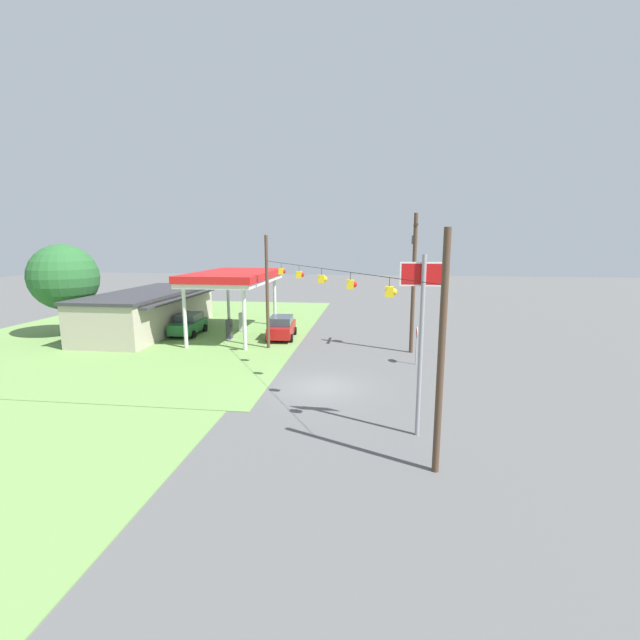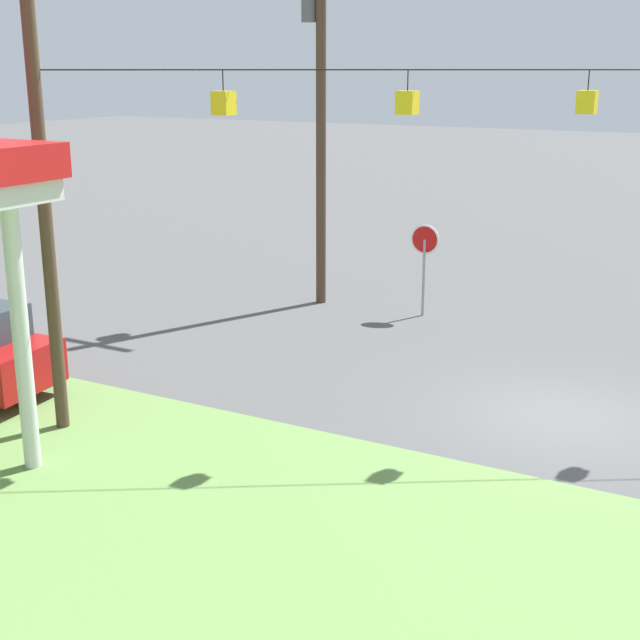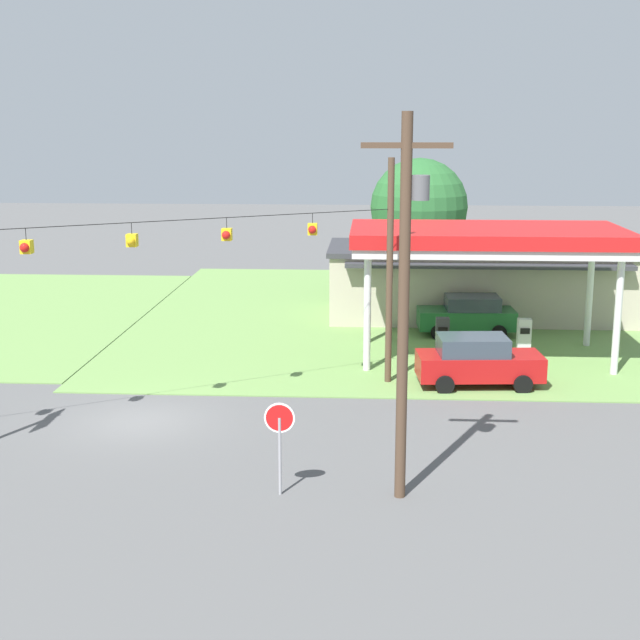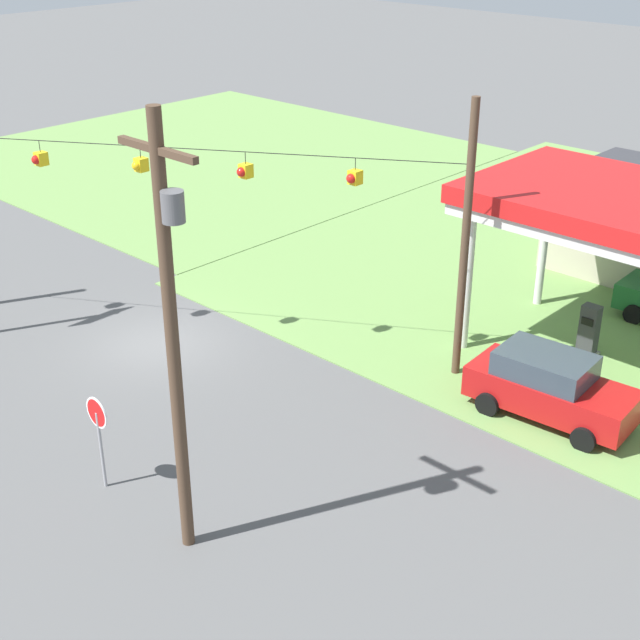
# 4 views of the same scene
# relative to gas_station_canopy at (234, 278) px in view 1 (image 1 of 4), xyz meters

# --- Properties ---
(ground_plane) EXTENTS (160.00, 160.00, 0.00)m
(ground_plane) POSITION_rel_gas_station_canopy_xyz_m (-12.06, -8.80, -4.90)
(ground_plane) COLOR #565656
(grass_verge_station_corner) EXTENTS (36.00, 28.00, 0.04)m
(grass_verge_station_corner) POSITION_rel_gas_station_canopy_xyz_m (2.00, 8.11, -4.88)
(grass_verge_station_corner) COLOR #6B934C
(grass_verge_station_corner) RESTS_ON ground
(gas_station_canopy) EXTENTS (10.92, 5.93, 5.40)m
(gas_station_canopy) POSITION_rel_gas_station_canopy_xyz_m (0.00, 0.00, 0.00)
(gas_station_canopy) COLOR silver
(gas_station_canopy) RESTS_ON ground
(gas_station_store) EXTENTS (15.02, 6.56, 3.56)m
(gas_station_store) POSITION_rel_gas_station_canopy_xyz_m (0.77, 8.09, -3.10)
(gas_station_store) COLOR #B2A893
(gas_station_store) RESTS_ON ground
(fuel_pump_near) EXTENTS (0.71, 0.56, 1.68)m
(fuel_pump_near) POSITION_rel_gas_station_canopy_xyz_m (-1.67, -0.00, -4.09)
(fuel_pump_near) COLOR gray
(fuel_pump_near) RESTS_ON ground
(fuel_pump_far) EXTENTS (0.71, 0.56, 1.68)m
(fuel_pump_far) POSITION_rel_gas_station_canopy_xyz_m (1.67, -0.00, -4.09)
(fuel_pump_far) COLOR gray
(fuel_pump_far) RESTS_ON ground
(car_at_pumps_front) EXTENTS (4.67, 2.38, 1.89)m
(car_at_pumps_front) POSITION_rel_gas_station_canopy_xyz_m (-0.68, -4.10, -3.92)
(car_at_pumps_front) COLOR #AD1414
(car_at_pumps_front) RESTS_ON ground
(car_at_pumps_rear) EXTENTS (4.44, 2.24, 1.83)m
(car_at_pumps_rear) POSITION_rel_gas_station_canopy_xyz_m (-0.21, 4.09, -3.95)
(car_at_pumps_rear) COLOR #1E602D
(car_at_pumps_rear) RESTS_ON ground
(stop_sign_roadside) EXTENTS (0.80, 0.08, 2.50)m
(stop_sign_roadside) POSITION_rel_gas_station_canopy_xyz_m (-6.91, -14.32, -3.08)
(stop_sign_roadside) COLOR #99999E
(stop_sign_roadside) RESTS_ON ground
(stop_sign_overhead) EXTENTS (0.22, 1.81, 7.37)m
(stop_sign_overhead) POSITION_rel_gas_station_canopy_xyz_m (-17.31, -13.43, 0.12)
(stop_sign_overhead) COLOR gray
(stop_sign_overhead) RESTS_ON ground
(utility_pole_main) EXTENTS (2.20, 0.44, 9.76)m
(utility_pole_main) POSITION_rel_gas_station_canopy_xyz_m (-3.76, -14.26, 0.56)
(utility_pole_main) COLOR #4C3828
(utility_pole_main) RESTS_ON ground
(signal_span_gantry) EXTENTS (16.44, 10.24, 8.30)m
(signal_span_gantry) POSITION_rel_gas_station_canopy_xyz_m (-12.06, -8.81, -0.29)
(signal_span_gantry) COLOR #4C3828
(signal_span_gantry) RESTS_ON ground
(tree_behind_station) EXTENTS (5.38, 5.38, 7.66)m
(tree_behind_station) POSITION_rel_gas_station_canopy_xyz_m (-2.04, 13.80, 0.06)
(tree_behind_station) COLOR #4C3828
(tree_behind_station) RESTS_ON ground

